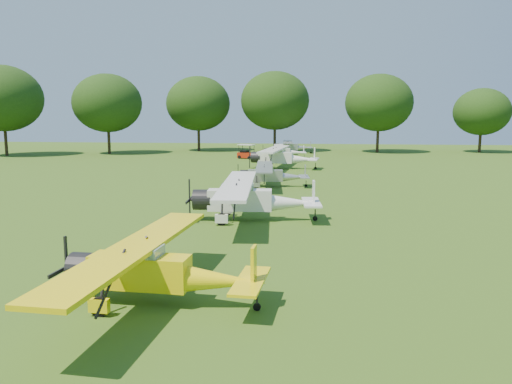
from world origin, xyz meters
The scene contains 9 objects.
ground centered at (0.00, 0.00, 0.00)m, with size 160.00×160.00×0.00m, color #294912.
tree_belt centered at (3.57, 0.16, 8.03)m, with size 137.36×130.27×14.52m.
aircraft_2 centered at (0.08, -10.69, 1.17)m, with size 6.38×10.16×2.00m.
aircraft_3 centered at (1.26, 1.91, 1.33)m, with size 7.29×11.62×2.28m.
aircraft_4 centered at (1.16, 15.30, 1.07)m, with size 5.85×9.32×1.83m.
aircraft_5 centered at (0.92, 29.53, 1.41)m, with size 7.68×12.24×2.41m.
aircraft_6 centered at (0.20, 42.84, 1.08)m, with size 5.94×9.45×1.86m.
aircraft_7 centered at (0.83, 53.03, 1.13)m, with size 6.17×9.83×1.93m.
golf_cart centered at (-4.72, 42.02, 0.64)m, with size 2.53×1.94×1.91m.
Camera 1 is at (4.92, -24.77, 5.68)m, focal length 35.00 mm.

